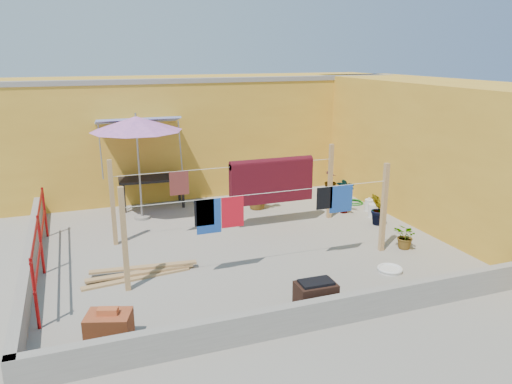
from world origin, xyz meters
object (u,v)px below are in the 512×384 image
brick_stack (109,328)px  water_jug_a (373,211)px  patio_umbrella (136,124)px  outdoor_table (152,180)px  green_hose (354,202)px  plant_back_a (258,192)px  brazier (316,298)px  white_basin (390,269)px  water_jug_b (369,205)px

brick_stack → water_jug_a: size_ratio=1.88×
patio_umbrella → outdoor_table: patio_umbrella is taller
outdoor_table → green_hose: (5.03, -1.60, -0.67)m
outdoor_table → plant_back_a: bearing=-23.9°
brick_stack → brazier: brazier is taller
outdoor_table → white_basin: size_ratio=3.71×
outdoor_table → brick_stack: (-1.58, -6.13, -0.48)m
water_jug_a → green_hose: 1.17m
green_hose → white_basin: bearing=-112.5°
brazier → water_jug_a: (3.42, 3.66, -0.10)m
brazier → green_hose: (3.60, 4.80, -0.23)m
water_jug_a → white_basin: bearing=-117.5°
outdoor_table → brazier: outdoor_table is taller
patio_umbrella → brick_stack: 5.74m
brick_stack → green_hose: size_ratio=1.52×
water_jug_b → green_hose: (0.00, 0.68, -0.12)m
white_basin → plant_back_a: plant_back_a is taller
water_jug_b → white_basin: bearing=-116.7°
outdoor_table → brazier: 6.57m
brazier → water_jug_b: brazier is taller
water_jug_a → green_hose: bearing=81.1°
water_jug_b → plant_back_a: size_ratio=0.40×
brazier → outdoor_table: bearing=102.6°
brick_stack → green_hose: brick_stack is taller
brazier → white_basin: brazier is taller
water_jug_a → water_jug_b: size_ratio=1.11×
green_hose → patio_umbrella: bearing=172.7°
brick_stack → brazier: bearing=-5.1°
water_jug_a → brazier: bearing=-133.0°
patio_umbrella → water_jug_b: (5.45, -1.38, -2.12)m
brick_stack → water_jug_b: 7.65m
brick_stack → white_basin: size_ratio=1.53×
outdoor_table → brick_stack: size_ratio=2.43×
brazier → water_jug_a: 5.01m
patio_umbrella → water_jug_a: size_ratio=7.15×
outdoor_table → water_jug_b: 5.55m
brick_stack → water_jug_a: (6.44, 3.39, -0.06)m
brazier → brick_stack: bearing=174.9°
outdoor_table → white_basin: (3.40, -5.52, -0.66)m
patio_umbrella → brazier: bearing=-71.4°
brick_stack → water_jug_a: brick_stack is taller
water_jug_b → brazier: bearing=-131.1°
patio_umbrella → brazier: patio_umbrella is taller
outdoor_table → water_jug_a: (4.85, -2.74, -0.54)m
brick_stack → water_jug_b: bearing=30.2°
white_basin → water_jug_a: size_ratio=1.23×
outdoor_table → brick_stack: outdoor_table is taller
patio_umbrella → water_jug_a: bearing=-19.3°
brazier → plant_back_a: bearing=78.7°
water_jug_a → plant_back_a: 2.89m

